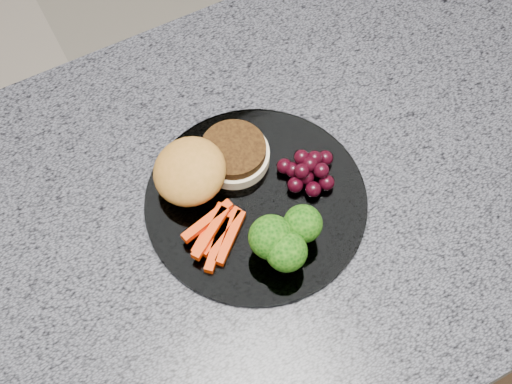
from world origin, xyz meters
The scene contains 7 objects.
island_cabinet centered at (0.00, 0.00, 0.43)m, with size 1.20×0.60×0.86m, color brown.
countertop centered at (0.00, 0.00, 0.88)m, with size 1.20×0.60×0.04m, color #53545E.
plate centered at (0.04, 0.00, 0.90)m, with size 0.26×0.26×0.01m, color white.
burger centered at (0.00, 0.06, 0.93)m, with size 0.16×0.11×0.05m.
carrot_sticks centered at (-0.02, -0.02, 0.91)m, with size 0.08×0.07×0.02m.
broccoli centered at (0.03, -0.07, 0.94)m, with size 0.09×0.07×0.06m.
grape_bunch centered at (0.11, 0.00, 0.92)m, with size 0.07×0.06×0.03m.
Camera 1 is at (-0.15, -0.34, 1.64)m, focal length 50.00 mm.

